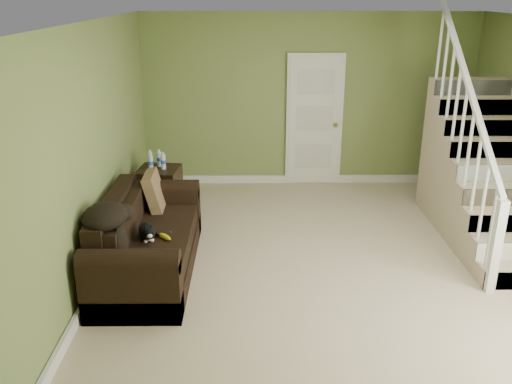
{
  "coord_description": "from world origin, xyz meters",
  "views": [
    {
      "loc": [
        -0.87,
        -5.42,
        2.89
      ],
      "look_at": [
        -0.82,
        0.19,
        0.79
      ],
      "focal_mm": 38.0,
      "sensor_mm": 36.0,
      "label": 1
    }
  ],
  "objects_px": {
    "side_table": "(160,190)",
    "cat": "(147,232)",
    "sofa": "(145,244)",
    "banana": "(165,237)"
  },
  "relations": [
    {
      "from": "sofa",
      "to": "side_table",
      "type": "bearing_deg",
      "value": 93.51
    },
    {
      "from": "sofa",
      "to": "banana",
      "type": "height_order",
      "value": "sofa"
    },
    {
      "from": "side_table",
      "to": "cat",
      "type": "xyz_separation_m",
      "value": [
        0.16,
        -1.82,
        0.21
      ]
    },
    {
      "from": "side_table",
      "to": "banana",
      "type": "distance_m",
      "value": 1.85
    },
    {
      "from": "side_table",
      "to": "banana",
      "type": "height_order",
      "value": "side_table"
    },
    {
      "from": "side_table",
      "to": "banana",
      "type": "bearing_deg",
      "value": -79.13
    },
    {
      "from": "sofa",
      "to": "banana",
      "type": "relative_size",
      "value": 10.97
    },
    {
      "from": "cat",
      "to": "banana",
      "type": "bearing_deg",
      "value": -15.68
    },
    {
      "from": "cat",
      "to": "banana",
      "type": "distance_m",
      "value": 0.19
    },
    {
      "from": "sofa",
      "to": "banana",
      "type": "bearing_deg",
      "value": -33.55
    }
  ]
}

